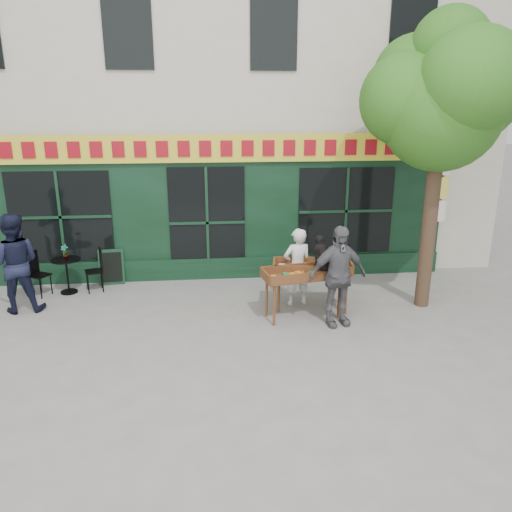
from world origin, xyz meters
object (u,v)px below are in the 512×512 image
object	(u,v)px
man_left	(15,263)
book_cart_right	(312,270)
bistro_table	(67,269)
dog	(323,253)
man_right	(337,276)
woman	(297,267)
book_cart_center	(303,276)

from	to	relation	value
man_left	book_cart_right	bearing A→B (deg)	168.10
bistro_table	dog	bearing A→B (deg)	-19.35
book_cart_right	man_left	distance (m)	5.77
book_cart_right	man_right	xyz separation A→B (m)	(0.30, -0.75, 0.12)
book_cart_right	man_left	world-z (taller)	man_left
woman	man_right	xyz separation A→B (m)	(0.55, -1.03, 0.14)
book_cart_center	man_left	world-z (taller)	man_left
man_right	man_left	bearing A→B (deg)	157.46
man_right	man_left	world-z (taller)	man_left
dog	man_right	size ratio (longest dim) A/B	0.32
woman	man_right	size ratio (longest dim) A/B	0.85
dog	man_left	size ratio (longest dim) A/B	0.31
woman	man_left	xyz separation A→B (m)	(-5.50, 0.21, 0.19)
dog	man_right	bearing A→B (deg)	-69.90
man_left	man_right	bearing A→B (deg)	161.38
man_right	bistro_table	size ratio (longest dim) A/B	2.47
man_right	bistro_table	world-z (taller)	man_right
book_cart_center	woman	distance (m)	0.65
book_cart_right	bistro_table	distance (m)	5.24
dog	bistro_table	size ratio (longest dim) A/B	0.79
book_cart_center	book_cart_right	distance (m)	0.45
bistro_table	man_left	xyz separation A→B (m)	(-0.70, -0.90, 0.44)
book_cart_center	woman	xyz separation A→B (m)	(0.00, 0.65, -0.03)
book_cart_right	bistro_table	size ratio (longest dim) A/B	2.08
bistro_table	man_left	size ratio (longest dim) A/B	0.39
woman	man_left	distance (m)	5.50
book_cart_right	woman	bearing A→B (deg)	140.80
woman	book_cart_right	xyz separation A→B (m)	(0.25, -0.28, 0.03)
book_cart_right	man_right	size ratio (longest dim) A/B	0.84
dog	woman	bearing A→B (deg)	105.40
woman	dog	bearing A→B (deg)	105.40
book_cart_right	man_left	size ratio (longest dim) A/B	0.80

